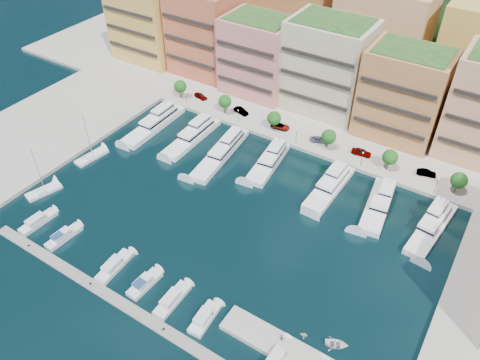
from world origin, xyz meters
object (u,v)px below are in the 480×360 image
Objects in this scene: lamppost_2 at (296,134)px; cruiser_8 at (275,360)px; car_2 at (280,126)px; car_4 at (361,152)px; lamppost_1 at (238,114)px; yacht_0 at (156,122)px; sailboat_0 at (44,192)px; car_1 at (241,111)px; cruiser_5 at (172,300)px; yacht_1 at (194,135)px; yacht_6 at (433,225)px; car_0 at (201,96)px; tree_5 at (459,180)px; cruiser_6 at (204,319)px; sailboat_1 at (92,157)px; tender_2 at (337,344)px; yacht_5 at (379,203)px; tree_0 at (180,86)px; cruiser_1 at (63,237)px; yacht_4 at (330,185)px; lamppost_0 at (186,96)px; lamppost_4 at (437,183)px; lamppost_3 at (362,157)px; tree_2 at (274,118)px; person_0 at (282,337)px; cruiser_4 at (144,284)px; yacht_3 at (270,160)px; cruiser_3 at (114,266)px; car_3 at (319,139)px; yacht_2 at (223,150)px; tree_1 at (225,102)px; tender_1 at (304,335)px; cruiser_0 at (38,222)px; tree_4 at (390,157)px; car_5 at (426,173)px; tree_3 at (329,137)px.

lamppost_2 reaches higher than cruiser_8.
lamppost_2 reaches higher than car_2.
lamppost_2 is 17.10m from car_4.
lamppost_1 is 0.19× the size of yacht_0.
sailboat_0 is 56.96m from car_1.
yacht_1 is at bearing 122.70° from cruiser_5.
car_0 is (-73.43, 16.27, 0.57)m from yacht_6.
tree_5 is 65.11m from cruiser_6.
sailboat_1 reaches higher than lamppost_2.
tender_2 is at bearing -98.34° from tree_5.
tree_0 is at bearing 169.04° from yacht_5.
cruiser_1 is 58.92m from tender_2.
yacht_4 reaches higher than cruiser_6.
lamppost_0 and lamppost_4 have the same top height.
car_4 reaches higher than car_1.
cruiser_5 is (-11.32, -44.92, -0.54)m from yacht_4.
lamppost_3 reaches higher than tender_2.
person_0 is at bearing -59.21° from tree_2.
lamppost_3 reaches higher than cruiser_6.
car_0 is at bearing 6.98° from person_0.
cruiser_5 is (43.56, -58.09, -4.20)m from tree_0.
lamppost_0 is 64.82m from cruiser_4.
lamppost_4 is at bearing 54.93° from cruiser_4.
tree_0 is 58.05m from lamppost_3.
yacht_3 reaches higher than cruiser_3.
car_3 reaches higher than tender_2.
yacht_2 is at bearing 132.90° from cruiser_8.
tree_1 is at bearing 180.00° from tree_2.
yacht_2 reaches higher than cruiser_3.
tender_1 is (-12.83, -51.24, -4.38)m from tree_5.
cruiser_0 is at bearing 179.90° from cruiser_1.
lamppost_2 is 0.32× the size of sailboat_1.
car_4 is at bearing 32.78° from sailboat_1.
car_3 is (-31.11, 3.92, -2.12)m from lamppost_4.
sailboat_0 is at bearing -175.82° from car_0.
sailboat_0 is at bearing -95.98° from yacht_0.
tree_5 reaches higher than car_4.
sailboat_0 reaches higher than lamppost_1.
cruiser_5 is 6.18× the size of tender_1.
yacht_6 is at bearing -138.47° from car_3.
tree_1 and tree_4 have the same top height.
cruiser_6 and cruiser_8 have the same top height.
cruiser_3 is 2.22× the size of tender_2.
cruiser_5 is at bearing 0.04° from cruiser_4.
car_5 is (14.63, 5.14, -2.08)m from lamppost_3.
yacht_3 is at bearing -152.72° from lamppost_3.
yacht_0 is 1.71× the size of sailboat_1.
tree_1 is at bearing 63.46° from sailboat_1.
tree_2 is at bearing 180.00° from tree_3.
lamppost_1 is (-42.00, -2.30, -0.92)m from tree_4.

